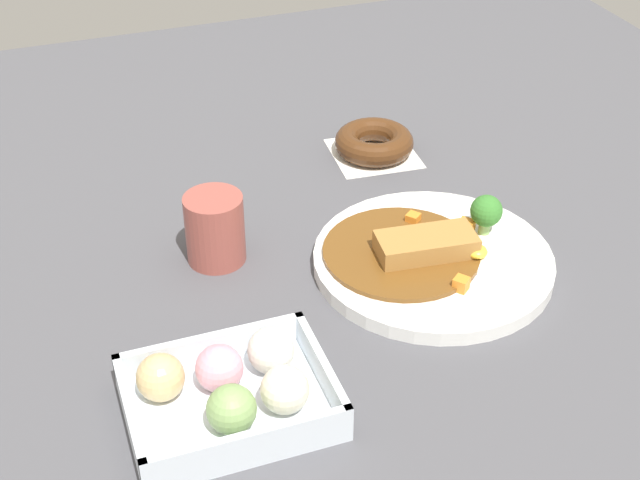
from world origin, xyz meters
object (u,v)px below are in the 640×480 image
coffee_mug (215,229)px  chocolate_ring_donut (374,143)px  curry_plate (431,257)px  donut_box (232,390)px

coffee_mug → chocolate_ring_donut: bearing=-148.1°
curry_plate → coffee_mug: bearing=-23.4°
donut_box → coffee_mug: (-0.05, -0.25, 0.02)m
curry_plate → donut_box: bearing=27.3°
curry_plate → chocolate_ring_donut: size_ratio=2.26×
curry_plate → coffee_mug: (0.24, -0.10, 0.03)m
donut_box → chocolate_ring_donut: size_ratio=1.57×
donut_box → curry_plate: bearing=-152.7°
coffee_mug → donut_box: bearing=79.1°
curry_plate → coffee_mug: size_ratio=3.30×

